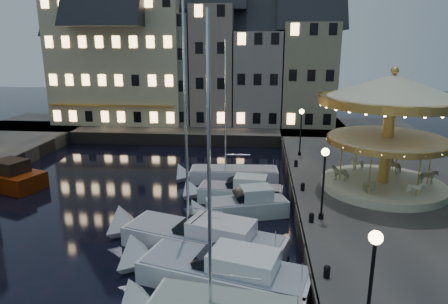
# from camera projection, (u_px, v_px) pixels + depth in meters

# --- Properties ---
(ground) EXTENTS (160.00, 160.00, 0.00)m
(ground) POSITION_uv_depth(u_px,v_px,m) (194.00, 242.00, 22.78)
(ground) COLOR black
(ground) RESTS_ON ground
(quay_east) EXTENTS (16.00, 56.00, 1.30)m
(quay_east) POSITION_uv_depth(u_px,v_px,m) (411.00, 200.00, 27.14)
(quay_east) COLOR #474442
(quay_east) RESTS_ON ground
(quay_north) EXTENTS (44.00, 12.00, 1.30)m
(quay_north) POSITION_uv_depth(u_px,v_px,m) (167.00, 128.00, 50.22)
(quay_north) COLOR #474442
(quay_north) RESTS_ON ground
(quaywall_e) EXTENTS (0.15, 44.00, 1.30)m
(quaywall_e) POSITION_uv_depth(u_px,v_px,m) (293.00, 196.00, 27.84)
(quaywall_e) COLOR #47423A
(quaywall_e) RESTS_ON ground
(quaywall_n) EXTENTS (48.00, 0.15, 1.30)m
(quaywall_n) POSITION_uv_depth(u_px,v_px,m) (173.00, 140.00, 44.28)
(quaywall_n) COLOR #47423A
(quaywall_n) RESTS_ON ground
(streetlamp_a) EXTENTS (0.44, 0.44, 4.17)m
(streetlamp_a) POSITION_uv_depth(u_px,v_px,m) (372.00, 273.00, 12.44)
(streetlamp_a) COLOR black
(streetlamp_a) RESTS_ON quay_east
(streetlamp_b) EXTENTS (0.44, 0.44, 4.17)m
(streetlamp_b) POSITION_uv_depth(u_px,v_px,m) (324.00, 173.00, 22.05)
(streetlamp_b) COLOR black
(streetlamp_b) RESTS_ON quay_east
(streetlamp_c) EXTENTS (0.44, 0.44, 4.17)m
(streetlamp_c) POSITION_uv_depth(u_px,v_px,m) (301.00, 125.00, 35.03)
(streetlamp_c) COLOR black
(streetlamp_c) RESTS_ON quay_east
(bollard_a) EXTENTS (0.30, 0.30, 0.57)m
(bollard_a) POSITION_uv_depth(u_px,v_px,m) (327.00, 271.00, 16.97)
(bollard_a) COLOR black
(bollard_a) RESTS_ON quay_east
(bollard_b) EXTENTS (0.30, 0.30, 0.57)m
(bollard_b) POSITION_uv_depth(u_px,v_px,m) (311.00, 217.00, 22.26)
(bollard_b) COLOR black
(bollard_b) RESTS_ON quay_east
(bollard_c) EXTENTS (0.30, 0.30, 0.57)m
(bollard_c) POSITION_uv_depth(u_px,v_px,m) (303.00, 186.00, 27.06)
(bollard_c) COLOR black
(bollard_c) RESTS_ON quay_east
(bollard_d) EXTENTS (0.30, 0.30, 0.57)m
(bollard_d) POSITION_uv_depth(u_px,v_px,m) (296.00, 163.00, 32.35)
(bollard_d) COLOR black
(bollard_d) RESTS_ON quay_east
(townhouse_na) EXTENTS (5.50, 8.00, 12.80)m
(townhouse_na) POSITION_uv_depth(u_px,v_px,m) (81.00, 69.00, 51.29)
(townhouse_na) COLOR gray
(townhouse_na) RESTS_ON quay_north
(townhouse_nb) EXTENTS (6.16, 8.00, 13.80)m
(townhouse_nb) POSITION_uv_depth(u_px,v_px,m) (122.00, 66.00, 50.68)
(townhouse_nb) COLOR slate
(townhouse_nb) RESTS_ON quay_north
(townhouse_nc) EXTENTS (6.82, 8.00, 14.80)m
(townhouse_nc) POSITION_uv_depth(u_px,v_px,m) (169.00, 62.00, 50.02)
(townhouse_nc) COLOR gray
(townhouse_nc) RESTS_ON quay_north
(townhouse_nd) EXTENTS (5.50, 8.00, 15.80)m
(townhouse_nd) POSITION_uv_depth(u_px,v_px,m) (214.00, 58.00, 49.38)
(townhouse_nd) COLOR gray
(townhouse_nd) RESTS_ON quay_north
(townhouse_ne) EXTENTS (6.16, 8.00, 12.80)m
(townhouse_ne) POSITION_uv_depth(u_px,v_px,m) (258.00, 70.00, 49.29)
(townhouse_ne) COLOR gray
(townhouse_ne) RESTS_ON quay_north
(townhouse_nf) EXTENTS (6.82, 8.00, 13.80)m
(townhouse_nf) POSITION_uv_depth(u_px,v_px,m) (308.00, 66.00, 48.62)
(townhouse_nf) COLOR gray
(townhouse_nf) RESTS_ON quay_north
(hotel_corner) EXTENTS (17.60, 9.00, 16.80)m
(hotel_corner) POSITION_uv_depth(u_px,v_px,m) (122.00, 53.00, 50.28)
(hotel_corner) COLOR beige
(hotel_corner) RESTS_ON quay_north
(motorboat_b) EXTENTS (9.02, 4.86, 2.15)m
(motorboat_b) POSITION_uv_depth(u_px,v_px,m) (216.00, 272.00, 18.60)
(motorboat_b) COLOR silver
(motorboat_b) RESTS_ON ground
(motorboat_c) EXTENTS (9.94, 5.42, 13.33)m
(motorboat_c) POSITION_uv_depth(u_px,v_px,m) (197.00, 238.00, 21.81)
(motorboat_c) COLOR silver
(motorboat_c) RESTS_ON ground
(motorboat_d) EXTENTS (6.29, 3.58, 2.15)m
(motorboat_d) POSITION_uv_depth(u_px,v_px,m) (241.00, 207.00, 26.06)
(motorboat_d) COLOR silver
(motorboat_d) RESTS_ON ground
(motorboat_e) EXTENTS (7.03, 2.63, 2.15)m
(motorboat_e) POSITION_uv_depth(u_px,v_px,m) (235.00, 193.00, 28.56)
(motorboat_e) COLOR silver
(motorboat_e) RESTS_ON ground
(motorboat_f) EXTENTS (8.19, 2.50, 10.85)m
(motorboat_f) POSITION_uv_depth(u_px,v_px,m) (227.00, 175.00, 32.73)
(motorboat_f) COLOR silver
(motorboat_f) RESTS_ON ground
(red_fishing_boat) EXTENTS (8.25, 5.17, 6.04)m
(red_fishing_boat) POSITION_uv_depth(u_px,v_px,m) (1.00, 177.00, 31.72)
(red_fishing_boat) COLOR #5D1C03
(red_fishing_boat) RESTS_ON ground
(carousel) EXTENTS (9.42, 9.42, 8.24)m
(carousel) POSITION_uv_depth(u_px,v_px,m) (391.00, 111.00, 26.04)
(carousel) COLOR beige
(carousel) RESTS_ON quay_east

